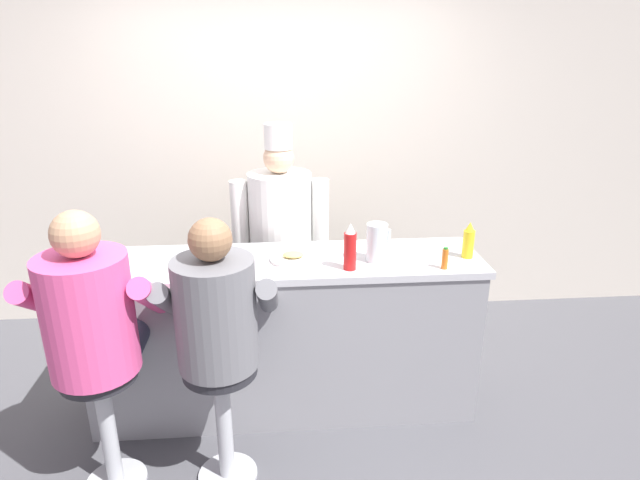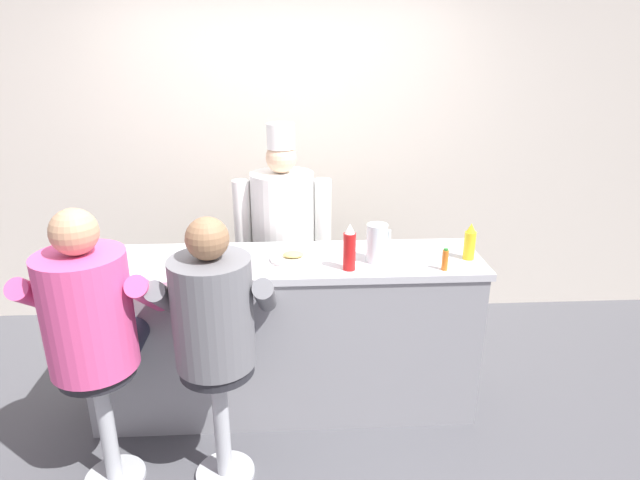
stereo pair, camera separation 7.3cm
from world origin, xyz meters
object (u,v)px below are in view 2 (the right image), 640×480
Objects in this scene: diner_seated_pink at (92,319)px; diner_seated_grey at (215,320)px; ketchup_bottle_red at (349,248)px; cook_in_whites_near at (283,236)px; water_pitcher_clear at (377,243)px; mustard_bottle_yellow at (470,242)px; cereal_bowl at (229,264)px; hot_sauce_bottle_orange at (445,260)px; breakfast_plate at (293,258)px; coffee_mug_white at (190,260)px.

diner_seated_grey is at bearing -0.27° from diner_seated_pink.
cook_in_whites_near is at bearing 116.29° from ketchup_bottle_red.
water_pitcher_clear is 0.13× the size of cook_in_whites_near.
cook_in_whites_near is (0.31, 1.12, 0.02)m from diner_seated_grey.
mustard_bottle_yellow is 1.33m from cereal_bowl.
diner_seated_pink is (-1.74, -0.34, -0.12)m from hot_sauce_bottle_orange.
cereal_bowl is at bearing -111.75° from cook_in_whites_near.
ketchup_bottle_red is 0.35m from breakfast_plate.
diner_seated_pink is at bearing -144.87° from cereal_bowl.
water_pitcher_clear is 1.56× the size of coffee_mug_white.
mustard_bottle_yellow is at bearing -2.09° from breakfast_plate.
diner_seated_pink reaches higher than diner_seated_grey.
diner_seated_grey is 1.16m from cook_in_whites_near.
breakfast_plate is at bearing 174.53° from water_pitcher_clear.
hot_sauce_bottle_orange is at bearing -12.85° from breakfast_plate.
cook_in_whites_near is at bearing 53.74° from coffee_mug_white.
cook_in_whites_near is (-0.07, 0.59, -0.08)m from breakfast_plate.
water_pitcher_clear reaches higher than breakfast_plate.
cook_in_whites_near reaches higher than coffee_mug_white.
ketchup_bottle_red is 1.23× the size of mustard_bottle_yellow.
mustard_bottle_yellow is 1.52× the size of coffee_mug_white.
cereal_bowl is 0.12× the size of diner_seated_pink.
breakfast_plate is at bearing 177.91° from mustard_bottle_yellow.
water_pitcher_clear is (0.16, 0.10, -0.01)m from ketchup_bottle_red.
diner_seated_grey is (-0.37, -0.53, -0.09)m from breakfast_plate.
mustard_bottle_yellow is 0.13× the size of cook_in_whites_near.
diner_seated_grey is (-0.83, -0.49, -0.19)m from water_pitcher_clear.
ketchup_bottle_red is 0.19m from water_pitcher_clear.
water_pitcher_clear is (-0.52, -0.01, 0.01)m from mustard_bottle_yellow.
breakfast_plate is 0.59m from cook_in_whites_near.
ketchup_bottle_red is at bearing 17.11° from diner_seated_pink.
coffee_mug_white is (-0.85, 0.07, -0.08)m from ketchup_bottle_red.
ketchup_bottle_red is 1.20× the size of water_pitcher_clear.
mustard_bottle_yellow is 0.23m from hot_sauce_bottle_orange.
cook_in_whites_near is (-0.87, 0.77, -0.12)m from hot_sauce_bottle_orange.
hot_sauce_bottle_orange is 0.47× the size of breakfast_plate.
water_pitcher_clear reaches higher than coffee_mug_white.
diner_seated_grey reaches higher than cereal_bowl.
ketchup_bottle_red is 0.80m from diner_seated_grey.
diner_seated_pink is (-1.23, -0.38, -0.18)m from ketchup_bottle_red.
cereal_bowl is at bearing -8.09° from coffee_mug_white.
cereal_bowl is at bearing 35.13° from diner_seated_pink.
coffee_mug_white is (-1.36, 0.10, -0.01)m from hot_sauce_bottle_orange.
cook_in_whites_near reaches higher than water_pitcher_clear.
coffee_mug_white reaches higher than breakfast_plate.
diner_seated_pink is at bearing -162.89° from ketchup_bottle_red.
diner_seated_grey reaches higher than hot_sauce_bottle_orange.
breakfast_plate is (-0.81, 0.18, -0.04)m from hot_sauce_bottle_orange.
cook_in_whites_near reaches higher than hot_sauce_bottle_orange.
coffee_mug_white is at bearing -177.95° from water_pitcher_clear.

